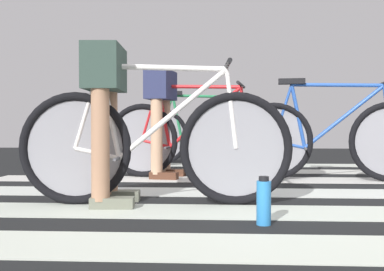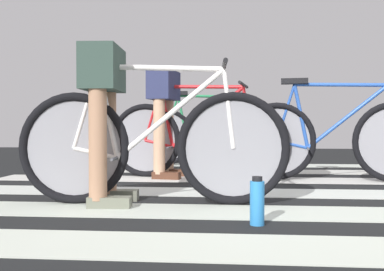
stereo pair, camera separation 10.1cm
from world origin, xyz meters
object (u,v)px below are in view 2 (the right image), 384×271
at_px(bicycle_1_of_4, 152,144).
at_px(bicycle_3_of_4, 196,138).
at_px(bicycle_4_of_4, 205,135).
at_px(cyclist_3_of_4, 164,109).
at_px(water_bottle, 257,202).
at_px(cyclist_1_of_4, 104,103).
at_px(bicycle_2_of_4, 334,139).

bearing_deg(bicycle_1_of_4, bicycle_3_of_4, 80.37).
bearing_deg(bicycle_1_of_4, bicycle_4_of_4, 83.34).
distance_m(cyclist_3_of_4, bicycle_4_of_4, 1.39).
xyz_separation_m(bicycle_3_of_4, bicycle_4_of_4, (0.02, 1.37, 0.00)).
bearing_deg(water_bottle, bicycle_1_of_4, 139.63).
bearing_deg(cyclist_1_of_4, bicycle_4_of_4, 77.10).
bearing_deg(bicycle_3_of_4, bicycle_1_of_4, -87.48).
xyz_separation_m(cyclist_1_of_4, cyclist_3_of_4, (0.17, 1.47, 0.02)).
height_order(bicycle_2_of_4, bicycle_4_of_4, same).
bearing_deg(cyclist_3_of_4, cyclist_1_of_4, -87.32).
height_order(bicycle_1_of_4, water_bottle, bicycle_1_of_4).
height_order(cyclist_3_of_4, bicycle_4_of_4, cyclist_3_of_4).
xyz_separation_m(bicycle_3_of_4, water_bottle, (0.46, -1.94, -0.27)).
bearing_deg(bicycle_3_of_4, cyclist_3_of_4, -180.00).
distance_m(bicycle_1_of_4, bicycle_4_of_4, 2.78).
xyz_separation_m(cyclist_1_of_4, bicycle_3_of_4, (0.48, 1.42, -0.26)).
bearing_deg(bicycle_4_of_4, cyclist_1_of_4, -102.37).
bearing_deg(cyclist_1_of_4, water_bottle, -31.82).
xyz_separation_m(bicycle_1_of_4, bicycle_3_of_4, (0.17, 1.40, 0.00)).
height_order(bicycle_4_of_4, water_bottle, bicycle_4_of_4).
bearing_deg(bicycle_4_of_4, cyclist_3_of_4, -106.10).
bearing_deg(bicycle_4_of_4, bicycle_1_of_4, -96.13).
bearing_deg(bicycle_3_of_4, water_bottle, -67.29).
distance_m(bicycle_1_of_4, bicycle_3_of_4, 1.41).
height_order(bicycle_1_of_4, bicycle_2_of_4, same).
xyz_separation_m(bicycle_1_of_4, water_bottle, (0.63, -0.54, -0.27)).
relative_size(bicycle_1_of_4, bicycle_3_of_4, 1.01).
bearing_deg(water_bottle, cyclist_3_of_4, 111.16).
bearing_deg(cyclist_3_of_4, water_bottle, -59.57).
relative_size(bicycle_1_of_4, bicycle_4_of_4, 1.00).
bearing_deg(bicycle_1_of_4, cyclist_1_of_4, 180.00).
bearing_deg(cyclist_1_of_4, bicycle_1_of_4, -0.00).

